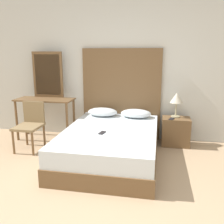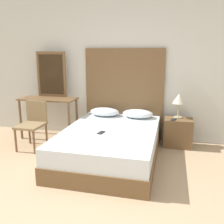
% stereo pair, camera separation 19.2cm
% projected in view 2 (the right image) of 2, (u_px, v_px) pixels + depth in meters
% --- Properties ---
extents(wall_back, '(10.00, 0.06, 2.70)m').
position_uv_depth(wall_back, '(128.00, 68.00, 4.66)').
color(wall_back, silver).
rests_on(wall_back, ground_plane).
extents(bed, '(1.41, 2.05, 0.48)m').
position_uv_depth(bed, '(110.00, 144.00, 3.87)').
color(bed, brown).
rests_on(bed, ground_plane).
extents(headboard, '(1.48, 0.05, 1.70)m').
position_uv_depth(headboard, '(124.00, 94.00, 4.72)').
color(headboard, brown).
rests_on(headboard, ground_plane).
extents(pillow_left, '(0.54, 0.36, 0.15)m').
position_uv_depth(pillow_left, '(105.00, 112.00, 4.62)').
color(pillow_left, silver).
rests_on(pillow_left, bed).
extents(pillow_right, '(0.54, 0.36, 0.15)m').
position_uv_depth(pillow_right, '(138.00, 114.00, 4.47)').
color(pillow_right, silver).
rests_on(pillow_right, bed).
extents(phone_on_bed, '(0.10, 0.16, 0.01)m').
position_uv_depth(phone_on_bed, '(101.00, 133.00, 3.65)').
color(phone_on_bed, '#232328').
rests_on(phone_on_bed, bed).
extents(nightstand, '(0.48, 0.36, 0.50)m').
position_uv_depth(nightstand, '(178.00, 133.00, 4.40)').
color(nightstand, brown).
rests_on(nightstand, ground_plane).
extents(table_lamp, '(0.22, 0.22, 0.44)m').
position_uv_depth(table_lamp, '(179.00, 100.00, 4.33)').
color(table_lamp, tan).
rests_on(table_lamp, nightstand).
extents(phone_on_nightstand, '(0.11, 0.16, 0.01)m').
position_uv_depth(phone_on_nightstand, '(173.00, 120.00, 4.27)').
color(phone_on_nightstand, black).
rests_on(phone_on_nightstand, nightstand).
extents(vanity_desk, '(1.08, 0.45, 0.78)m').
position_uv_depth(vanity_desk, '(48.00, 105.00, 4.76)').
color(vanity_desk, brown).
rests_on(vanity_desk, ground_plane).
extents(vanity_mirror, '(0.59, 0.03, 0.87)m').
position_uv_depth(vanity_mirror, '(51.00, 74.00, 4.82)').
color(vanity_mirror, brown).
rests_on(vanity_mirror, vanity_desk).
extents(chair, '(0.40, 0.48, 0.80)m').
position_uv_depth(chair, '(33.00, 122.00, 4.32)').
color(chair, olive).
rests_on(chair, ground_plane).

